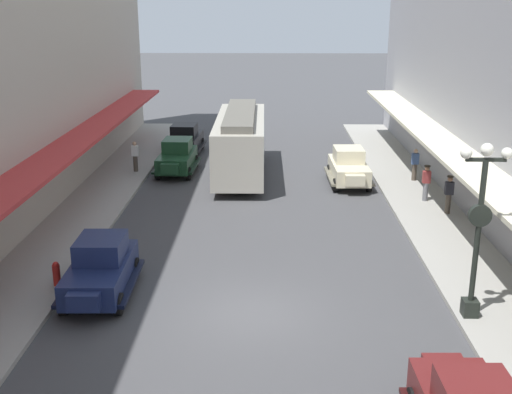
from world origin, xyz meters
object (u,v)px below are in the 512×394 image
object	(u,v)px
parked_car_1	(185,138)
fire_hydrant	(56,273)
parked_car_3	(349,166)
pedestrian_3	(135,156)
lamp_post_with_clock	(479,224)
parked_car_0	(101,267)
parked_car_2	(177,156)
pedestrian_0	(415,164)
pedestrian_2	(426,183)
pedestrian_4	(449,194)
streetcar	(240,140)

from	to	relation	value
parked_car_1	fire_hydrant	size ratio (longest dim) A/B	5.26
parked_car_3	pedestrian_3	world-z (taller)	parked_car_3
parked_car_3	lamp_post_with_clock	xyz separation A→B (m)	(1.86, -14.54, 2.04)
parked_car_3	parked_car_0	bearing A→B (deg)	-125.62
parked_car_2	pedestrian_0	world-z (taller)	parked_car_2
parked_car_1	parked_car_2	bearing A→B (deg)	-88.02
parked_car_2	pedestrian_2	distance (m)	13.30
pedestrian_2	pedestrian_3	bearing A→B (deg)	160.93
pedestrian_3	fire_hydrant	bearing A→B (deg)	-88.47
parked_car_0	pedestrian_3	bearing A→B (deg)	97.44
parked_car_2	parked_car_0	bearing A→B (deg)	-91.12
parked_car_1	parked_car_2	xyz separation A→B (m)	(0.16, -4.65, 0.00)
pedestrian_0	pedestrian_4	bearing A→B (deg)	-86.72
pedestrian_4	pedestrian_0	bearing A→B (deg)	93.28
parked_car_2	parked_car_3	bearing A→B (deg)	-12.56
parked_car_2	lamp_post_with_clock	xyz separation A→B (m)	(10.91, -16.56, 2.04)
parked_car_3	pedestrian_2	distance (m)	4.54
parked_car_2	lamp_post_with_clock	world-z (taller)	lamp_post_with_clock
parked_car_1	parked_car_2	size ratio (longest dim) A/B	1.00
parked_car_3	lamp_post_with_clock	distance (m)	14.80
parked_car_2	parked_car_1	bearing A→B (deg)	91.98
pedestrian_2	fire_hydrant	bearing A→B (deg)	-145.96
parked_car_2	pedestrian_0	distance (m)	12.58
pedestrian_3	pedestrian_0	bearing A→B (deg)	-5.72
parked_car_1	pedestrian_4	world-z (taller)	parked_car_1
parked_car_1	parked_car_2	world-z (taller)	same
fire_hydrant	streetcar	bearing A→B (deg)	69.77
parked_car_1	fire_hydrant	distance (m)	19.49
pedestrian_0	parked_car_0	bearing A→B (deg)	-133.76
parked_car_3	fire_hydrant	distance (m)	16.77
fire_hydrant	pedestrian_0	distance (m)	19.33
parked_car_0	pedestrian_3	world-z (taller)	parked_car_0
parked_car_2	lamp_post_with_clock	size ratio (longest dim) A/B	0.83
streetcar	parked_car_2	bearing A→B (deg)	173.84
fire_hydrant	parked_car_0	bearing A→B (deg)	-11.23
parked_car_2	pedestrian_2	bearing A→B (deg)	-23.36
pedestrian_3	parked_car_2	bearing A→B (deg)	7.29
parked_car_3	lamp_post_with_clock	world-z (taller)	lamp_post_with_clock
parked_car_0	pedestrian_3	distance (m)	14.91
pedestrian_2	pedestrian_4	size ratio (longest dim) A/B	1.00
parked_car_1	pedestrian_3	size ratio (longest dim) A/B	2.63
fire_hydrant	pedestrian_3	xyz separation A→B (m)	(-0.39, 14.48, 0.43)
fire_hydrant	pedestrian_2	size ratio (longest dim) A/B	0.49
pedestrian_3	parked_car_1	bearing A→B (deg)	67.32
parked_car_2	pedestrian_0	bearing A→B (deg)	-8.02
pedestrian_2	pedestrian_3	size ratio (longest dim) A/B	1.02
parked_car_1	parked_car_3	distance (m)	11.38
pedestrian_0	pedestrian_2	distance (m)	3.53
parked_car_2	pedestrian_4	xyz separation A→B (m)	(12.76, -7.09, 0.07)
parked_car_3	pedestrian_0	world-z (taller)	parked_car_3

